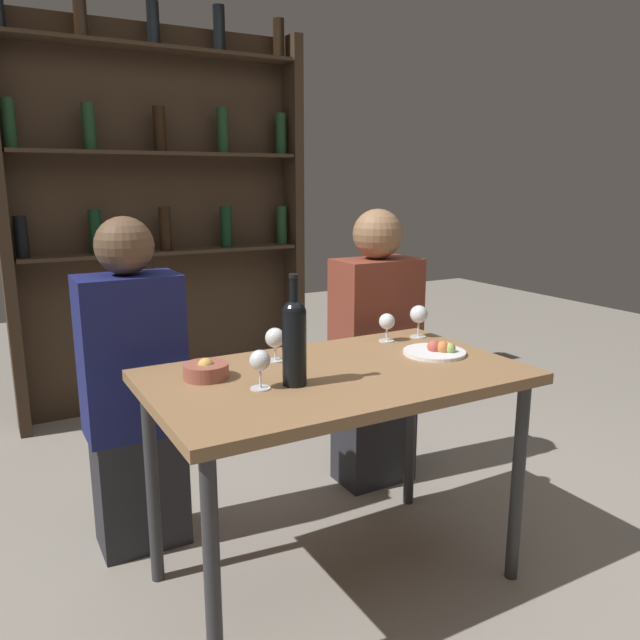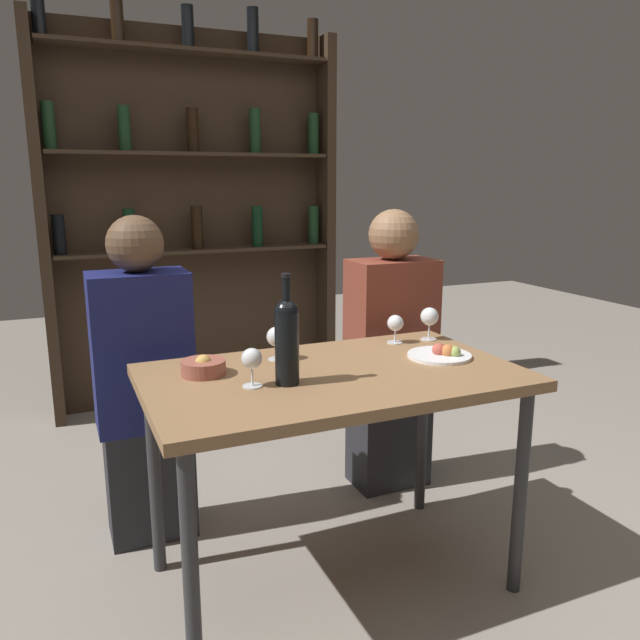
% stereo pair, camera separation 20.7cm
% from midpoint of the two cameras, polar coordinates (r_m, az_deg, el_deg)
% --- Properties ---
extents(ground_plane, '(10.00, 10.00, 0.00)m').
position_cam_midpoint_polar(ground_plane, '(2.36, 3.84, -22.58)').
color(ground_plane, gray).
extents(dining_table, '(1.20, 0.71, 0.75)m').
position_cam_midpoint_polar(dining_table, '(2.04, 4.13, -6.83)').
color(dining_table, olive).
rests_on(dining_table, ground_plane).
extents(wine_rack_wall, '(1.73, 0.21, 2.32)m').
position_cam_midpoint_polar(wine_rack_wall, '(3.81, -9.93, 10.07)').
color(wine_rack_wall, '#38281C').
rests_on(wine_rack_wall, ground_plane).
extents(wine_bottle, '(0.07, 0.07, 0.34)m').
position_cam_midpoint_polar(wine_bottle, '(1.86, 0.12, -1.62)').
color(wine_bottle, black).
rests_on(wine_bottle, dining_table).
extents(wine_glass_0, '(0.07, 0.07, 0.13)m').
position_cam_midpoint_polar(wine_glass_0, '(2.45, 12.38, 0.20)').
color(wine_glass_0, silver).
rests_on(wine_glass_0, dining_table).
extents(wine_glass_1, '(0.07, 0.07, 0.12)m').
position_cam_midpoint_polar(wine_glass_1, '(2.13, -1.23, -1.66)').
color(wine_glass_1, silver).
rests_on(wine_glass_1, dining_table).
extents(wine_glass_2, '(0.06, 0.06, 0.11)m').
position_cam_midpoint_polar(wine_glass_2, '(2.38, 9.39, -0.41)').
color(wine_glass_2, silver).
rests_on(wine_glass_2, dining_table).
extents(wine_glass_3, '(0.06, 0.06, 0.12)m').
position_cam_midpoint_polar(wine_glass_3, '(1.85, -3.08, -3.73)').
color(wine_glass_3, silver).
rests_on(wine_glass_3, dining_table).
extents(food_plate_0, '(0.22, 0.22, 0.05)m').
position_cam_midpoint_polar(food_plate_0, '(2.23, 13.75, -3.06)').
color(food_plate_0, white).
rests_on(food_plate_0, dining_table).
extents(snack_bowl, '(0.14, 0.14, 0.07)m').
position_cam_midpoint_polar(snack_bowl, '(2.00, -7.72, -4.32)').
color(snack_bowl, '#995142').
rests_on(snack_bowl, dining_table).
extents(seated_person_left, '(0.35, 0.22, 1.24)m').
position_cam_midpoint_polar(seated_person_left, '(2.42, -13.41, -6.22)').
color(seated_person_left, '#26262B').
rests_on(seated_person_left, ground_plane).
extents(seated_person_right, '(0.37, 0.22, 1.24)m').
position_cam_midpoint_polar(seated_person_right, '(2.78, 8.59, -3.44)').
color(seated_person_right, '#26262B').
rests_on(seated_person_right, ground_plane).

